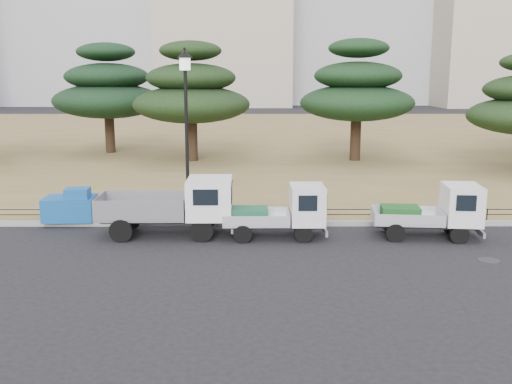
{
  "coord_description": "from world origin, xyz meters",
  "views": [
    {
      "loc": [
        -0.05,
        -16.36,
        5.05
      ],
      "look_at": [
        0.0,
        2.0,
        1.3
      ],
      "focal_mm": 40.0,
      "sensor_mm": 36.0,
      "label": 1
    }
  ],
  "objects_px": {
    "truck_kei_front": "(282,212)",
    "tarp_pile": "(71,207)",
    "truck_large": "(174,204)",
    "truck_kei_rear": "(435,211)",
    "street_lamp": "(186,107)"
  },
  "relations": [
    {
      "from": "truck_kei_front",
      "to": "truck_kei_rear",
      "type": "relative_size",
      "value": 0.94
    },
    {
      "from": "truck_kei_front",
      "to": "truck_kei_rear",
      "type": "height_order",
      "value": "truck_kei_rear"
    },
    {
      "from": "truck_kei_front",
      "to": "tarp_pile",
      "type": "xyz_separation_m",
      "value": [
        -7.25,
        1.75,
        -0.23
      ]
    },
    {
      "from": "truck_kei_rear",
      "to": "street_lamp",
      "type": "bearing_deg",
      "value": 172.91
    },
    {
      "from": "truck_large",
      "to": "truck_kei_rear",
      "type": "height_order",
      "value": "truck_large"
    },
    {
      "from": "truck_large",
      "to": "truck_kei_rear",
      "type": "distance_m",
      "value": 8.26
    },
    {
      "from": "truck_large",
      "to": "truck_kei_rear",
      "type": "bearing_deg",
      "value": -2.64
    },
    {
      "from": "street_lamp",
      "to": "tarp_pile",
      "type": "height_order",
      "value": "street_lamp"
    },
    {
      "from": "truck_kei_front",
      "to": "truck_kei_rear",
      "type": "distance_m",
      "value": 4.81
    },
    {
      "from": "tarp_pile",
      "to": "truck_kei_front",
      "type": "bearing_deg",
      "value": -13.56
    },
    {
      "from": "truck_kei_front",
      "to": "street_lamp",
      "type": "height_order",
      "value": "street_lamp"
    },
    {
      "from": "truck_large",
      "to": "tarp_pile",
      "type": "height_order",
      "value": "truck_large"
    },
    {
      "from": "street_lamp",
      "to": "truck_kei_front",
      "type": "bearing_deg",
      "value": -28.96
    },
    {
      "from": "truck_large",
      "to": "truck_kei_rear",
      "type": "xyz_separation_m",
      "value": [
        8.26,
        -0.29,
        -0.17
      ]
    },
    {
      "from": "truck_large",
      "to": "truck_kei_front",
      "type": "distance_m",
      "value": 3.46
    }
  ]
}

